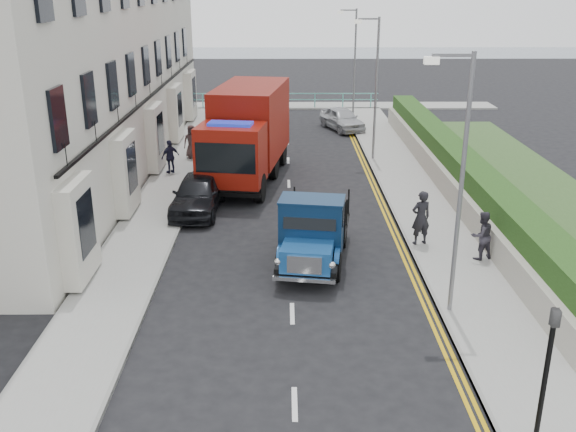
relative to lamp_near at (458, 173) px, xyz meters
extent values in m
plane|color=black|center=(-4.18, 2.00, -4.00)|extent=(120.00, 120.00, 0.00)
cube|color=gray|center=(-9.38, 11.00, -3.94)|extent=(2.40, 38.00, 0.12)
cube|color=gray|center=(1.12, 11.00, -3.94)|extent=(2.60, 38.00, 0.12)
cube|color=gray|center=(-4.18, 31.00, -3.94)|extent=(30.00, 2.50, 0.12)
plane|color=slate|center=(-4.18, 62.00, -4.00)|extent=(120.00, 120.00, 0.00)
cube|color=beige|center=(-13.68, 15.00, 3.00)|extent=(6.00, 30.00, 14.00)
cube|color=black|center=(-10.53, 15.00, -0.40)|extent=(0.12, 28.00, 0.10)
cube|color=#B2AD9E|center=(2.42, 11.00, -3.45)|extent=(0.30, 28.00, 1.00)
cube|color=#1E3C13|center=(3.12, 11.00, -3.05)|extent=(1.20, 28.00, 1.70)
cube|color=#59B2A5|center=(-4.18, 30.20, -2.92)|extent=(13.00, 0.08, 0.06)
cube|color=#59B2A5|center=(-4.18, 30.20, -3.35)|extent=(13.00, 0.06, 0.05)
cylinder|color=slate|center=(0.12, 0.00, -0.50)|extent=(0.12, 0.12, 7.00)
cube|color=slate|center=(-0.38, 0.00, 2.90)|extent=(1.00, 0.08, 0.08)
cube|color=beige|center=(-0.88, 0.00, 2.78)|extent=(0.35, 0.18, 0.18)
cylinder|color=slate|center=(0.12, 16.00, -0.50)|extent=(0.12, 0.12, 7.00)
cube|color=slate|center=(-0.38, 16.00, 2.90)|extent=(1.00, 0.08, 0.08)
cube|color=beige|center=(-0.88, 16.00, 2.78)|extent=(0.35, 0.18, 0.18)
cylinder|color=slate|center=(0.12, 26.00, -0.50)|extent=(0.12, 0.12, 7.00)
cube|color=slate|center=(-0.38, 26.00, 2.90)|extent=(1.00, 0.08, 0.08)
cube|color=beige|center=(-0.88, 26.00, 2.78)|extent=(0.35, 0.18, 0.18)
cylinder|color=black|center=(0.42, -5.50, -2.50)|extent=(0.10, 0.10, 3.00)
imported|color=black|center=(0.42, -5.50, -1.40)|extent=(0.16, 0.20, 1.00)
cylinder|color=black|center=(-4.48, 2.34, -3.54)|extent=(0.39, 0.95, 0.92)
cylinder|color=black|center=(-2.82, 2.07, -3.54)|extent=(0.39, 0.95, 0.92)
cylinder|color=black|center=(-4.06, 4.98, -3.54)|extent=(0.39, 0.95, 0.92)
cylinder|color=black|center=(-2.40, 4.72, -3.54)|extent=(0.39, 0.95, 0.92)
cube|color=black|center=(-3.44, 3.53, -3.40)|extent=(2.52, 4.83, 0.17)
cube|color=#1C5197|center=(-3.72, 1.78, -3.06)|extent=(1.66, 1.46, 0.69)
cube|color=silver|center=(-3.82, 1.14, -3.06)|extent=(1.01, 0.23, 0.53)
cube|color=#0C2444|center=(-3.55, 2.87, -2.51)|extent=(2.07, 1.43, 1.68)
cube|color=black|center=(-3.26, 4.66, -3.18)|extent=(2.41, 2.96, 0.11)
cylinder|color=black|center=(-7.66, 9.87, -3.40)|extent=(0.53, 1.24, 1.20)
cylinder|color=black|center=(-5.39, 9.52, -3.40)|extent=(0.53, 1.24, 1.20)
cylinder|color=black|center=(-7.14, 13.22, -3.40)|extent=(0.53, 1.24, 1.20)
cylinder|color=black|center=(-4.88, 12.87, -3.40)|extent=(0.53, 1.24, 1.20)
cylinder|color=black|center=(-6.78, 15.59, -3.40)|extent=(0.53, 1.24, 1.20)
cylinder|color=black|center=(-4.51, 15.24, -3.40)|extent=(0.53, 1.24, 1.20)
cube|color=black|center=(-6.09, 12.51, -3.18)|extent=(3.65, 7.94, 0.27)
cube|color=maroon|center=(-6.53, 9.70, -2.03)|extent=(2.91, 2.45, 2.40)
cube|color=black|center=(-6.68, 8.71, -1.92)|extent=(2.39, 0.45, 1.20)
cube|color=maroon|center=(-5.91, 13.69, -1.49)|extent=(3.57, 6.03, 3.28)
imported|color=black|center=(-7.78, 8.35, -3.25)|extent=(2.00, 4.46, 1.49)
imported|color=#5974BF|center=(-7.78, 13.19, -3.36)|extent=(1.73, 3.96, 1.27)
imported|color=#A8A8AD|center=(-7.78, 15.48, -3.36)|extent=(1.87, 4.42, 1.27)
imported|color=black|center=(-7.68, 27.10, -3.23)|extent=(3.73, 5.97, 1.54)
imported|color=#ABACB0|center=(-0.84, 23.22, -3.32)|extent=(2.89, 4.31, 1.36)
imported|color=black|center=(0.22, 4.69, -2.94)|extent=(0.79, 0.63, 1.88)
imported|color=#302D37|center=(1.92, 3.42, -3.08)|extent=(0.95, 0.85, 1.60)
imported|color=#1C1C32|center=(-9.68, 13.41, -3.10)|extent=(0.95, 0.88, 1.56)
imported|color=#3C2C2B|center=(-9.06, 16.14, -3.04)|extent=(0.93, 0.72, 1.68)
camera|label=1|loc=(-4.39, -15.55, 4.54)|focal=40.00mm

